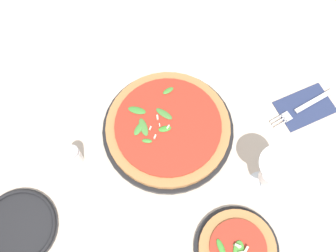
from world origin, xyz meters
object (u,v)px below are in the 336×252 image
Objects in this scene: wine_glass at (273,172)px; shaker_pepper at (75,156)px; side_plate_white at (19,227)px; pizza_arugula_main at (168,128)px; pizza_personal_side at (237,249)px; fork at (303,107)px.

wine_glass is 2.53× the size of shaker_pepper.
pizza_arugula_main is at bearing 177.95° from side_plate_white.
pizza_personal_side is 0.96× the size of fork.
shaker_pepper is at bearing -16.37° from fork.
shaker_pepper reaches higher than pizza_arugula_main.
pizza_arugula_main is 0.23m from shaker_pepper.
pizza_arugula_main reaches higher than fork.
side_plate_white is at bearing 16.56° from shaker_pepper.
pizza_personal_side is 0.48m from side_plate_white.
pizza_personal_side is (0.05, 0.32, -0.00)m from pizza_arugula_main.
pizza_arugula_main is 0.28m from wine_glass.
pizza_personal_side is at bearing 80.39° from pizza_arugula_main.
wine_glass reaches higher than side_plate_white.
shaker_pepper is (0.22, -0.07, 0.02)m from pizza_arugula_main.
pizza_arugula_main is at bearing -70.11° from wine_glass.
fork is (-0.36, -0.16, -0.01)m from pizza_personal_side.
wine_glass is at bearing 134.35° from shaker_pepper.
shaker_pepper is (0.17, -0.39, 0.02)m from pizza_personal_side.
wine_glass is 0.88× the size of fork.
shaker_pepper reaches higher than side_plate_white.
side_plate_white is at bearing -6.51° from fork.
wine_glass is 0.97× the size of side_plate_white.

